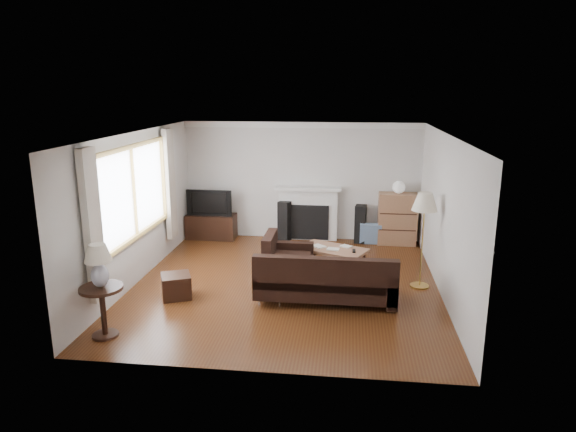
# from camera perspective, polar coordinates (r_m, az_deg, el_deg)

# --- Properties ---
(room) EXTENTS (5.10, 5.60, 2.54)m
(room) POSITION_cam_1_polar(r_m,az_deg,el_deg) (8.29, -0.25, 0.50)
(room) COLOR #522912
(room) RESTS_ON ground
(window) EXTENTS (0.12, 2.74, 1.54)m
(window) POSITION_cam_1_polar(r_m,az_deg,el_deg) (8.68, -16.71, 2.55)
(window) COLOR olive
(window) RESTS_ON room
(curtain_near) EXTENTS (0.10, 0.35, 2.10)m
(curtain_near) POSITION_cam_1_polar(r_m,az_deg,el_deg) (7.36, -20.90, -1.02)
(curtain_near) COLOR beige
(curtain_near) RESTS_ON room
(curtain_far) EXTENTS (0.10, 0.35, 2.10)m
(curtain_far) POSITION_cam_1_polar(r_m,az_deg,el_deg) (10.07, -13.00, 3.47)
(curtain_far) COLOR beige
(curtain_far) RESTS_ON room
(fireplace) EXTENTS (1.40, 0.26, 1.15)m
(fireplace) POSITION_cam_1_polar(r_m,az_deg,el_deg) (10.98, 2.23, 0.29)
(fireplace) COLOR white
(fireplace) RESTS_ON room
(tv_stand) EXTENTS (1.06, 0.48, 0.53)m
(tv_stand) POSITION_cam_1_polar(r_m,az_deg,el_deg) (11.27, -8.51, -1.13)
(tv_stand) COLOR black
(tv_stand) RESTS_ON ground
(television) EXTENTS (0.97, 0.13, 0.56)m
(television) POSITION_cam_1_polar(r_m,az_deg,el_deg) (11.14, -8.61, 1.57)
(television) COLOR black
(television) RESTS_ON tv_stand
(speaker_left) EXTENTS (0.32, 0.35, 0.85)m
(speaker_left) POSITION_cam_1_polar(r_m,az_deg,el_deg) (10.98, -0.31, -0.51)
(speaker_left) COLOR black
(speaker_left) RESTS_ON ground
(speaker_right) EXTENTS (0.25, 0.29, 0.80)m
(speaker_right) POSITION_cam_1_polar(r_m,az_deg,el_deg) (10.91, 8.04, -0.88)
(speaker_right) COLOR black
(speaker_right) RESTS_ON ground
(bookshelf) EXTENTS (0.79, 0.37, 1.08)m
(bookshelf) POSITION_cam_1_polar(r_m,az_deg,el_deg) (10.90, 12.04, -0.31)
(bookshelf) COLOR #966545
(bookshelf) RESTS_ON ground
(globe_lamp) EXTENTS (0.25, 0.25, 0.25)m
(globe_lamp) POSITION_cam_1_polar(r_m,az_deg,el_deg) (10.76, 12.22, 3.14)
(globe_lamp) COLOR white
(globe_lamp) RESTS_ON bookshelf
(sectional_sofa) EXTENTS (2.32, 1.69, 0.75)m
(sectional_sofa) POSITION_cam_1_polar(r_m,az_deg,el_deg) (7.92, 4.20, -6.85)
(sectional_sofa) COLOR black
(sectional_sofa) RESTS_ON ground
(coffee_table) EXTENTS (1.30, 1.04, 0.45)m
(coffee_table) POSITION_cam_1_polar(r_m,az_deg,el_deg) (9.17, 5.02, -4.88)
(coffee_table) COLOR #986548
(coffee_table) RESTS_ON ground
(footstool) EXTENTS (0.57, 0.57, 0.37)m
(footstool) POSITION_cam_1_polar(r_m,az_deg,el_deg) (8.28, -12.31, -7.60)
(footstool) COLOR black
(footstool) RESTS_ON ground
(floor_lamp) EXTENTS (0.52, 0.52, 1.59)m
(floor_lamp) POSITION_cam_1_polar(r_m,az_deg,el_deg) (8.57, 14.70, -2.66)
(floor_lamp) COLOR #BE9642
(floor_lamp) RESTS_ON ground
(side_table) EXTENTS (0.56, 0.56, 0.70)m
(side_table) POSITION_cam_1_polar(r_m,az_deg,el_deg) (7.25, -19.84, -9.96)
(side_table) COLOR black
(side_table) RESTS_ON ground
(table_lamp) EXTENTS (0.35, 0.35, 0.57)m
(table_lamp) POSITION_cam_1_polar(r_m,az_deg,el_deg) (7.02, -20.27, -5.23)
(table_lamp) COLOR silver
(table_lamp) RESTS_ON side_table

